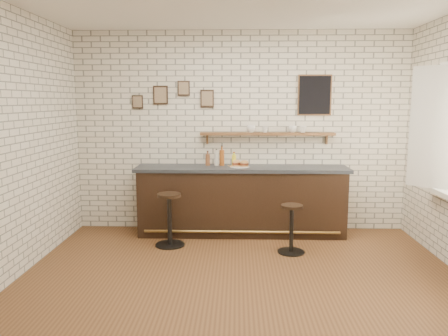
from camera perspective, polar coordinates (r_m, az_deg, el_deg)
The scene contains 17 objects.
ground at distance 5.02m, azimuth 2.22°, elevation -14.30°, with size 5.00×5.00×0.00m, color brown.
bar_counter at distance 6.49m, azimuth 2.31°, elevation -4.24°, with size 3.10×0.65×1.01m.
sandwich_plate at distance 6.38m, azimuth 2.04°, elevation 0.19°, with size 0.28×0.28×0.01m, color white.
ciabatta_sandwich at distance 6.37m, azimuth 2.15°, elevation 0.62°, with size 0.27×0.19×0.08m.
potato_chips at distance 6.37m, azimuth 1.87°, elevation 0.26°, with size 0.27×0.19×0.00m.
bitters_bottle_brown at distance 6.52m, azimuth -2.14°, elevation 1.12°, with size 0.07×0.07×0.22m.
bitters_bottle_white at distance 6.51m, azimuth -0.99°, elevation 1.21°, with size 0.06×0.06×0.25m.
bitters_bottle_amber at distance 6.50m, azimuth -0.28°, elevation 1.40°, with size 0.07×0.07×0.30m.
condiment_bottle_yellow at distance 6.50m, azimuth 1.31°, elevation 1.07°, with size 0.06×0.06×0.20m.
bar_stool_left at distance 6.03m, azimuth -7.12°, elevation -6.47°, with size 0.40×0.40×0.73m.
bar_stool_right at distance 5.79m, azimuth 8.81°, elevation -7.64°, with size 0.35×0.35×0.64m.
wall_shelf at distance 6.56m, azimuth 5.66°, elevation 4.46°, with size 2.00×0.18×0.18m.
shelf_cup_a at distance 6.54m, azimuth 3.57°, elevation 5.12°, with size 0.13×0.13×0.10m, color white.
shelf_cup_b at distance 6.55m, azimuth 5.40°, elevation 5.02°, with size 0.09×0.09×0.08m, color white.
shelf_cup_c at distance 6.59m, azimuth 8.98°, elevation 5.04°, with size 0.13×0.13×0.10m, color white.
shelf_cup_d at distance 6.61m, azimuth 10.30°, elevation 5.02°, with size 0.11×0.11×0.10m, color white.
back_wall_decor at distance 6.61m, azimuth 4.17°, elevation 9.44°, with size 2.96×0.02×0.56m.
Camera 1 is at (-0.05, -4.62, 1.97)m, focal length 35.00 mm.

